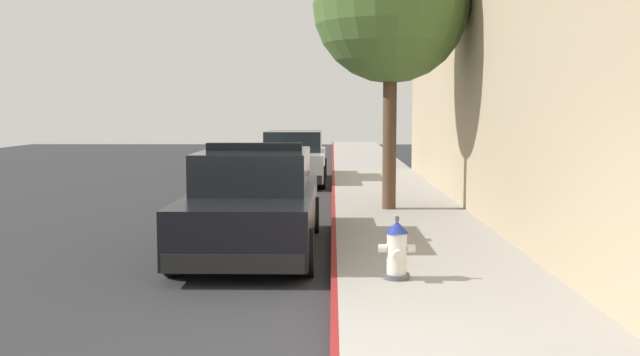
# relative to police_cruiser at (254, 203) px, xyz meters

# --- Properties ---
(ground_plane) EXTENTS (29.47, 60.00, 0.20)m
(ground_plane) POSITION_rel_police_cruiser_xyz_m (-3.39, 4.49, -0.84)
(ground_plane) COLOR #2B2B2D
(sidewalk_pavement) EXTENTS (2.67, 60.00, 0.16)m
(sidewalk_pavement) POSITION_rel_police_cruiser_xyz_m (2.61, 4.49, -0.66)
(sidewalk_pavement) COLOR #9E9991
(sidewalk_pavement) RESTS_ON ground
(curb_painted_edge) EXTENTS (0.08, 60.00, 0.16)m
(curb_painted_edge) POSITION_rel_police_cruiser_xyz_m (1.24, 4.49, -0.66)
(curb_painted_edge) COLOR maroon
(curb_painted_edge) RESTS_ON ground
(storefront_building) EXTENTS (6.31, 19.11, 5.16)m
(storefront_building) POSITION_rel_police_cruiser_xyz_m (6.98, 4.12, 1.85)
(storefront_building) COLOR tan
(storefront_building) RESTS_ON ground
(police_cruiser) EXTENTS (1.94, 4.84, 1.68)m
(police_cruiser) POSITION_rel_police_cruiser_xyz_m (0.00, 0.00, 0.00)
(police_cruiser) COLOR black
(police_cruiser) RESTS_ON ground
(parked_car_silver_ahead) EXTENTS (1.94, 4.84, 1.56)m
(parked_car_silver_ahead) POSITION_rel_police_cruiser_xyz_m (0.05, 10.42, -0.00)
(parked_car_silver_ahead) COLOR #B2B5BA
(parked_car_silver_ahead) RESTS_ON ground
(fire_hydrant) EXTENTS (0.44, 0.40, 0.76)m
(fire_hydrant) POSITION_rel_police_cruiser_xyz_m (1.99, -2.49, -0.24)
(fire_hydrant) COLOR #4C4C51
(fire_hydrant) RESTS_ON sidewalk_pavement
(street_tree) EXTENTS (3.15, 3.15, 5.71)m
(street_tree) POSITION_rel_police_cruiser_xyz_m (2.38, 3.63, 3.54)
(street_tree) COLOR brown
(street_tree) RESTS_ON sidewalk_pavement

